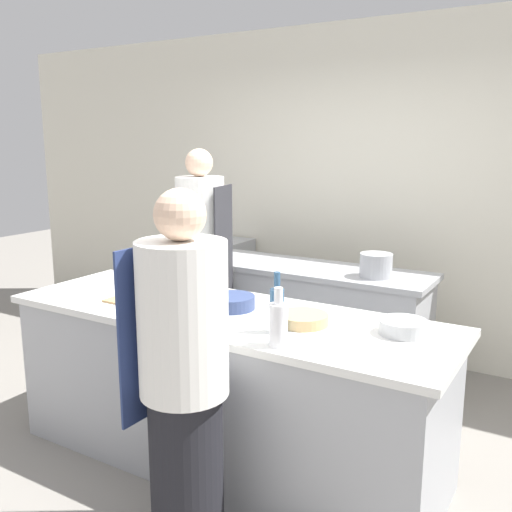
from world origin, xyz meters
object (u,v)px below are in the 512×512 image
bottle_olive_oil (190,278)px  bowl_mixing_large (232,302)px  oven_range (196,286)px  bowl_prep_small (303,319)px  chef_at_prep_near (184,380)px  bottle_vinegar (277,309)px  stockpot (376,265)px  bottle_wine (278,323)px  chef_at_stove (202,272)px  cup (130,270)px  bowl_ceramic_blue (403,327)px

bottle_olive_oil → bowl_mixing_large: bottle_olive_oil is taller
oven_range → bowl_prep_small: 2.70m
bottle_olive_oil → bowl_prep_small: size_ratio=0.90×
chef_at_prep_near → bowl_mixing_large: (-0.24, 0.75, 0.13)m
chef_at_prep_near → bottle_vinegar: size_ratio=5.40×
bottle_olive_oil → stockpot: bearing=49.9°
bottle_wine → stockpot: bottle_wine is taller
chef_at_stove → cup: chef_at_stove is taller
bottle_olive_oil → stockpot: size_ratio=1.06×
bowl_mixing_large → bottle_olive_oil: bearing=160.5°
stockpot → bowl_ceramic_blue: bearing=-64.2°
chef_at_prep_near → stockpot: size_ratio=7.38×
bottle_vinegar → stockpot: size_ratio=1.37×
chef_at_stove → bowl_prep_small: size_ratio=6.80×
chef_at_prep_near → stockpot: bearing=-3.9°
bowl_mixing_large → bottle_wine: bearing=-36.9°
chef_at_stove → bowl_prep_small: bearing=45.7°
oven_range → chef_at_prep_near: (1.78, -2.45, 0.36)m
stockpot → cup: bearing=-148.6°
bottle_wine → cup: bearing=157.2°
chef_at_prep_near → stockpot: 1.91m
chef_at_stove → bottle_wine: 1.62m
chef_at_stove → bottle_olive_oil: chef_at_stove is taller
oven_range → bottle_olive_oil: bearing=-53.9°
bottle_olive_oil → chef_at_stove: bearing=119.9°
chef_at_stove → bowl_ceramic_blue: bearing=57.3°
chef_at_prep_near → cup: chef_at_prep_near is taller
chef_at_stove → bowl_ceramic_blue: (1.66, -0.60, 0.05)m
bottle_wine → cup: size_ratio=2.79×
oven_range → bowl_ceramic_blue: size_ratio=4.03×
bowl_mixing_large → cup: (-1.01, 0.26, 0.01)m
bowl_ceramic_blue → stockpot: 1.18m
bottle_wine → bowl_prep_small: size_ratio=1.06×
chef_at_stove → stockpot: chef_at_stove is taller
bowl_mixing_large → bowl_prep_small: 0.47m
bottle_vinegar → cup: bottle_vinegar is taller
bowl_ceramic_blue → cup: cup is taller
oven_range → chef_at_prep_near: 3.05m
bowl_mixing_large → bowl_prep_small: bearing=-5.2°
bottle_wine → bowl_prep_small: bearing=96.7°
chef_at_prep_near → bowl_ceramic_blue: chef_at_prep_near is taller
bottle_vinegar → bottle_wine: bearing=-59.1°
chef_at_stove → cup: bearing=-48.7°
bottle_olive_oil → bottle_wine: bearing=-29.9°
oven_range → bottle_vinegar: bearing=-44.6°
chef_at_prep_near → bowl_prep_small: size_ratio=6.31×
bottle_olive_oil → cup: bearing=169.3°
chef_at_stove → bottle_wine: chef_at_stove is taller
chef_at_stove → chef_at_prep_near: bearing=20.9°
oven_range → cup: cup is taller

